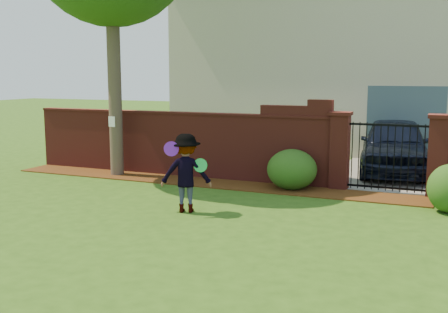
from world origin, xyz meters
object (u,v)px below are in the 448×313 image
at_px(frisbee_purple, 171,149).
at_px(frisbee_green, 200,165).
at_px(man, 186,173).
at_px(car, 395,147).

distance_m(frisbee_purple, frisbee_green, 0.66).
bearing_deg(frisbee_purple, frisbee_green, 29.91).
relative_size(frisbee_purple, frisbee_green, 1.06).
height_order(man, frisbee_purple, man).
bearing_deg(frisbee_purple, car, 59.82).
bearing_deg(car, man, -126.83).
bearing_deg(frisbee_green, car, 62.23).
relative_size(car, frisbee_purple, 15.48).
height_order(man, frisbee_green, man).
height_order(car, man, man).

